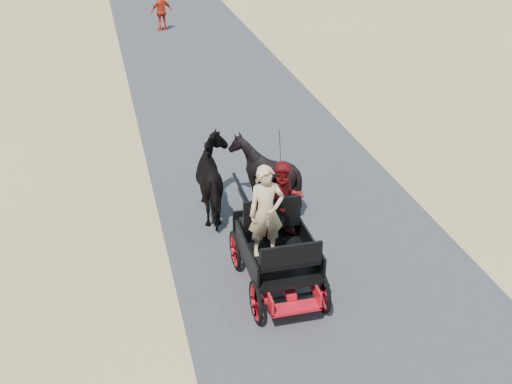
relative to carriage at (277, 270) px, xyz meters
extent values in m
plane|color=tan|center=(1.11, 2.38, -0.36)|extent=(140.00, 140.00, 0.00)
cube|color=#38383A|center=(1.11, 2.38, -0.35)|extent=(6.00, 140.00, 0.01)
imported|color=black|center=(-0.55, 3.00, 0.49)|extent=(0.91, 2.01, 1.70)
imported|color=black|center=(0.55, 3.00, 0.49)|extent=(1.37, 1.54, 1.70)
imported|color=tan|center=(-0.20, 0.05, 1.26)|extent=(0.66, 0.43, 1.80)
imported|color=#660C0F|center=(0.30, 0.60, 1.15)|extent=(0.77, 0.60, 1.58)
imported|color=red|center=(0.21, 20.06, 0.50)|extent=(1.09, 0.71, 1.73)
camera|label=1|loc=(-2.80, -9.57, 7.02)|focal=45.00mm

